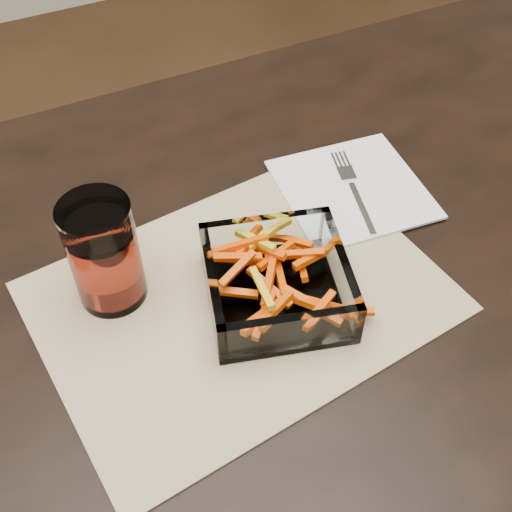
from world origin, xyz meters
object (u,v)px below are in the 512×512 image
(tumbler, at_px, (105,256))
(fork, at_px, (353,188))
(dining_table, at_px, (251,327))
(glass_bowl, at_px, (277,285))

(tumbler, distance_m, fork, 0.35)
(tumbler, xyz_separation_m, fork, (0.34, 0.03, -0.06))
(dining_table, xyz_separation_m, fork, (0.19, 0.08, 0.10))
(dining_table, relative_size, glass_bowl, 8.34)
(tumbler, bearing_deg, glass_bowl, -28.84)
(dining_table, height_order, fork, fork)
(fork, bearing_deg, tumbler, -160.83)
(dining_table, xyz_separation_m, tumbler, (-0.15, 0.06, 0.15))
(glass_bowl, distance_m, fork, 0.21)
(fork, bearing_deg, glass_bowl, -131.47)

